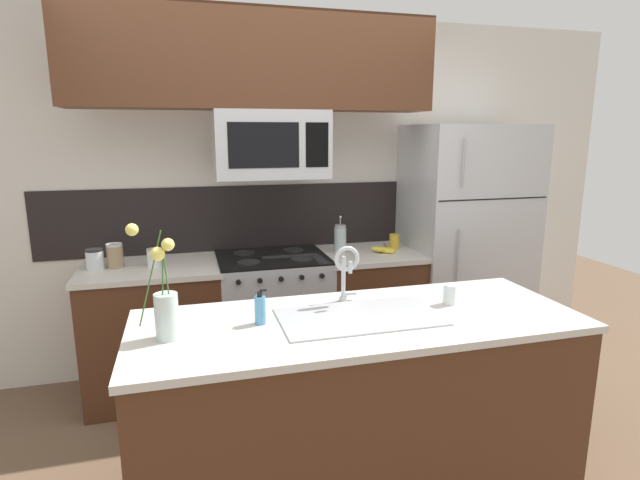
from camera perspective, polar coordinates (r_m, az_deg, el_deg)
The scene contains 21 objects.
ground_plane at distance 3.08m, azimuth -1.98°, elevation -22.87°, with size 10.00×10.00×0.00m, color brown.
rear_partition at distance 3.87m, azimuth -2.18°, elevation 5.17°, with size 5.20×0.10×2.60m, color silver.
splash_band at distance 3.78m, azimuth -6.40°, elevation 2.64°, with size 3.18×0.01×0.48m, color black.
back_counter_left at distance 3.62m, azimuth -18.32°, elevation -9.79°, with size 0.90×0.65×0.91m.
back_counter_right at distance 3.83m, azimuth 5.50°, elevation -7.94°, with size 0.72×0.65×0.91m.
stove_range at distance 3.65m, azimuth -5.34°, elevation -8.90°, with size 0.76×0.64×0.93m.
microwave at distance 3.39m, azimuth -5.69°, elevation 10.81°, with size 0.74×0.40×0.44m.
upper_cabinet_band at distance 3.37m, azimuth -7.37°, elevation 19.62°, with size 2.32×0.34×0.60m, color #4C2B19.
refrigerator at distance 4.06m, azimuth 16.03°, elevation -0.48°, with size 0.89×0.74×1.83m.
storage_jar_tall at distance 3.50m, azimuth -24.33°, elevation -2.02°, with size 0.11×0.11×0.13m.
storage_jar_medium at distance 3.50m, azimuth -22.39°, elevation -1.66°, with size 0.10×0.10×0.16m.
storage_jar_short at distance 3.44m, azimuth -18.45°, elevation -1.92°, with size 0.09×0.09×0.12m.
banana_bunch at distance 3.68m, azimuth 7.38°, elevation -1.11°, with size 0.19×0.15×0.08m.
french_press at distance 3.67m, azimuth 2.32°, elevation 0.18°, with size 0.09×0.09×0.27m.
coffee_tin at distance 3.82m, azimuth 8.49°, elevation -0.15°, with size 0.08×0.08×0.11m, color gold.
island_counter at distance 2.60m, azimuth 4.35°, elevation -18.20°, with size 2.12×0.80×0.91m.
kitchen_sink at distance 2.43m, azimuth 4.49°, elevation -10.33°, with size 0.76×0.42×0.16m.
sink_faucet at distance 2.53m, azimuth 3.01°, elevation -3.01°, with size 0.14×0.14×0.31m.
dish_soap_bottle at distance 2.32m, azimuth -6.85°, elevation -7.89°, with size 0.06×0.05×0.16m.
drinking_glass at distance 2.64m, azimuth 14.59°, elevation -6.05°, with size 0.07×0.07×0.10m.
flower_vase at distance 2.21m, azimuth -17.31°, elevation -7.36°, with size 0.19×0.10×0.50m.
Camera 1 is at (-0.57, -2.46, 1.77)m, focal length 28.00 mm.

